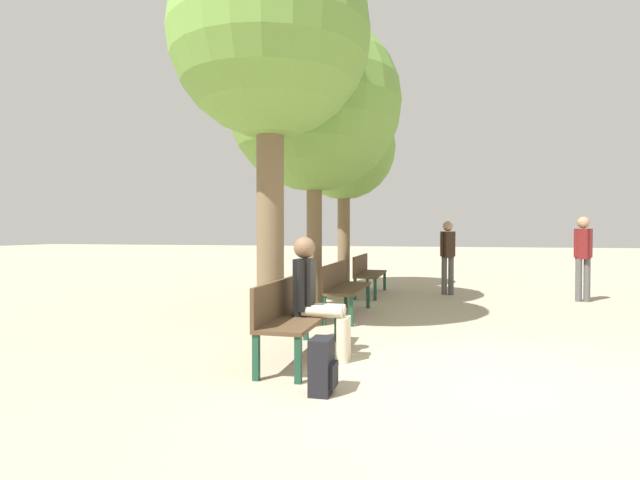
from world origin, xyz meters
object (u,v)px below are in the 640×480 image
bench_row_0 (295,310)px  tree_row_1 (314,105)px  tree_row_2 (344,149)px  pedestrian_near (448,253)px  person_seated (315,294)px  tree_row_0 (270,40)px  pedestrian_mid (583,253)px  bench_row_1 (343,284)px  backpack (322,366)px  bench_row_2 (367,271)px

bench_row_0 → tree_row_1: size_ratio=0.35×
tree_row_2 → pedestrian_near: bearing=-18.0°
person_seated → tree_row_0: bearing=126.1°
pedestrian_mid → tree_row_0: bearing=-140.4°
bench_row_0 → bench_row_1: 2.77m
pedestrian_mid → backpack: bearing=-119.4°
bench_row_0 → tree_row_1: tree_row_1 is taller
bench_row_2 → pedestrian_near: (1.71, 0.38, 0.40)m
bench_row_0 → person_seated: 0.30m
tree_row_2 → person_seated: 7.31m
bench_row_2 → tree_row_2: size_ratio=0.40×
bench_row_2 → person_seated: size_ratio=1.41×
tree_row_1 → backpack: bearing=-75.1°
bench_row_1 → tree_row_1: 3.43m
tree_row_0 → tree_row_1: size_ratio=1.02×
tree_row_0 → pedestrian_near: (2.44, 4.62, -3.08)m
bench_row_1 → pedestrian_mid: (4.26, 2.67, 0.44)m
bench_row_2 → tree_row_1: tree_row_1 is taller
bench_row_0 → tree_row_2: (-0.73, 6.72, 2.85)m
backpack → pedestrian_near: 7.16m
pedestrian_near → tree_row_2: bearing=162.0°
backpack → tree_row_2: bearing=99.4°
pedestrian_near → person_seated: bearing=-103.9°
bench_row_0 → bench_row_2: (0.00, 5.55, 0.00)m
tree_row_0 → tree_row_1: tree_row_0 is taller
tree_row_1 → bench_row_0: bearing=-79.0°
bench_row_0 → bench_row_2: size_ratio=1.00×
tree_row_0 → pedestrian_mid: size_ratio=3.27×
bench_row_0 → tree_row_1: 5.01m
bench_row_1 → person_seated: (0.23, -2.79, 0.19)m
pedestrian_near → bench_row_1: bearing=-118.4°
bench_row_1 → pedestrian_near: 3.61m
backpack → pedestrian_mid: bearing=60.6°
tree_row_2 → person_seated: (0.97, -6.74, -2.66)m
tree_row_2 → person_seated: tree_row_2 is taller
bench_row_1 → tree_row_0: size_ratio=0.34×
bench_row_2 → backpack: bench_row_2 is taller
bench_row_0 → tree_row_1: bearing=101.0°
tree_row_0 → pedestrian_mid: bearing=39.6°
bench_row_1 → pedestrian_mid: 5.05m
bench_row_0 → person_seated: person_seated is taller
person_seated → bench_row_2: bearing=92.4°
tree_row_2 → pedestrian_mid: size_ratio=2.80×
bench_row_0 → bench_row_2: 5.55m
bench_row_1 → bench_row_2: 2.77m
bench_row_2 → pedestrian_near: 1.80m
bench_row_1 → tree_row_0: bearing=-116.6°
tree_row_2 → bench_row_2: bearing=-58.0°
bench_row_1 → backpack: size_ratio=3.93×
bench_row_1 → bench_row_2: same height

